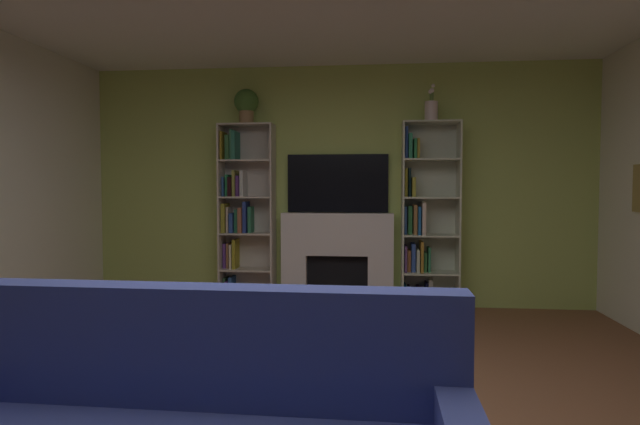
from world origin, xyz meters
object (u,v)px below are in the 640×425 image
at_px(fireplace, 337,258).
at_px(potted_plant, 246,104).
at_px(vase_with_flowers, 431,110).
at_px(tv, 338,183).
at_px(bookshelf_right, 423,224).
at_px(bookshelf_left, 242,213).

height_order(fireplace, potted_plant, potted_plant).
height_order(fireplace, vase_with_flowers, vase_with_flowers).
xyz_separation_m(fireplace, tv, (0.00, 0.07, 0.83)).
bearing_deg(tv, vase_with_flowers, -6.89).
height_order(potted_plant, vase_with_flowers, vase_with_flowers).
bearing_deg(bookshelf_right, vase_with_flowers, -25.13).
bearing_deg(fireplace, bookshelf_right, -1.23).
height_order(bookshelf_left, bookshelf_right, same).
bearing_deg(bookshelf_left, bookshelf_right, -0.38).
distance_m(fireplace, potted_plant, 1.98).
distance_m(tv, potted_plant, 1.34).
xyz_separation_m(potted_plant, vase_with_flowers, (2.01, -0.00, -0.10)).
xyz_separation_m(tv, bookshelf_left, (-1.07, -0.08, -0.33)).
xyz_separation_m(tv, potted_plant, (-1.00, -0.12, 0.88)).
bearing_deg(tv, bookshelf_right, -5.46).
xyz_separation_m(tv, bookshelf_right, (0.94, -0.09, -0.44)).
height_order(bookshelf_right, potted_plant, potted_plant).
height_order(tv, bookshelf_right, bookshelf_right).
distance_m(bookshelf_right, vase_with_flowers, 1.22).
xyz_separation_m(bookshelf_right, potted_plant, (-1.94, -0.03, 1.32)).
bearing_deg(fireplace, vase_with_flowers, -2.96).
bearing_deg(bookshelf_right, bookshelf_left, 179.62).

